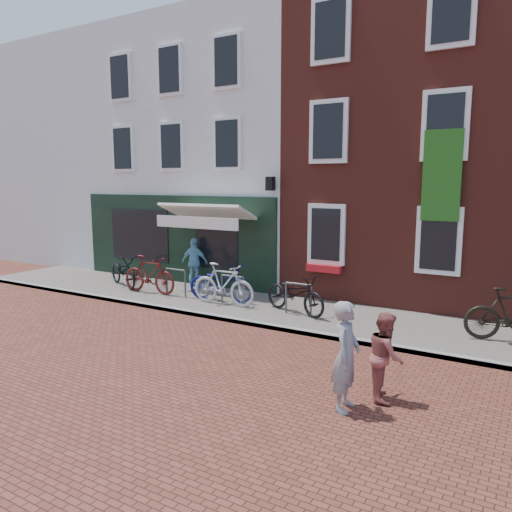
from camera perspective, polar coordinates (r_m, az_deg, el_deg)
The scene contains 14 objects.
ground at distance 11.85m, azimuth 0.17°, elevation -8.31°, with size 80.00×80.00×0.00m, color brown.
sidewalk at distance 12.69m, azimuth 7.57°, elevation -6.99°, with size 24.00×3.00×0.10m, color slate.
building_stucco at distance 19.94m, azimuth -2.06°, elevation 11.66°, with size 8.00×8.00×9.00m, color silver.
building_brick_mid at distance 17.25m, azimuth 18.48°, elevation 13.36°, with size 6.00×8.00×10.00m, color maroon.
filler_left at distance 24.80m, azimuth -17.08°, elevation 10.70°, with size 7.00×8.00×9.00m, color silver.
woman at distance 7.68m, azimuth 10.43°, elevation -11.37°, with size 0.62×0.41×1.70m, color gray.
boy at distance 8.23m, azimuth 14.86°, elevation -11.17°, with size 0.69×0.54×1.42m, color #9C4C46.
cafe_person at distance 15.88m, azimuth -7.14°, elevation -0.73°, with size 0.92×0.38×1.57m, color #80C1DC.
bicycle_0 at distance 16.37m, azimuth -15.19°, elevation -1.63°, with size 0.69×1.97×1.04m, color black.
bicycle_1 at distance 15.16m, azimuth -12.33°, elevation -2.12°, with size 0.54×1.92×1.15m, color #511411.
bicycle_2 at distance 13.93m, azimuth -4.14°, elevation -3.12°, with size 0.69×1.97×1.04m, color #0D0C57.
bicycle_3 at distance 13.46m, azimuth -3.82°, elevation -3.29°, with size 0.54×1.92×1.15m, color #B5B5B8.
bicycle_4 at distance 12.64m, azimuth 4.59°, elevation -4.35°, with size 0.69×1.97×1.04m, color black.
bicycle_5 at distance 11.73m, azimuth 27.69°, elevation -6.09°, with size 0.54×1.92×1.15m, color black.
Camera 1 is at (5.74, -9.77, 3.46)m, focal length 34.36 mm.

